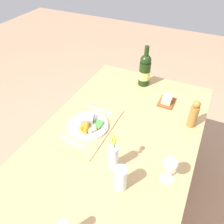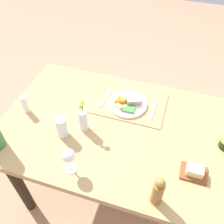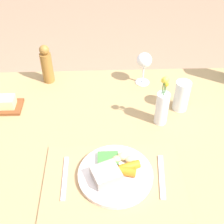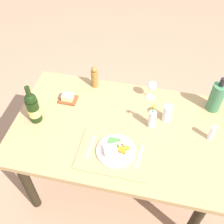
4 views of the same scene
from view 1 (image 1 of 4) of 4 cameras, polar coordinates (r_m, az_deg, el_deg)
name	(u,v)px [view 1 (image 1 of 4)]	position (r m, az deg, el deg)	size (l,w,h in m)	color
ground_plane	(116,202)	(1.97, 1.11, -21.45)	(8.00, 8.00, 0.00)	tan
dining_table	(118,146)	(1.42, 1.44, -8.50)	(1.44, 0.89, 0.77)	tan
placemat	(86,125)	(1.41, -6.54, -3.31)	(0.46, 0.31, 0.01)	tan
dinner_plate	(88,125)	(1.38, -5.97, -3.14)	(0.25, 0.25, 0.05)	white
fork	(100,110)	(1.50, -2.94, 0.43)	(0.01, 0.17, 0.01)	silver
knife	(73,143)	(1.31, -9.72, -7.54)	(0.02, 0.17, 0.01)	silver
butter_dish	(167,100)	(1.60, 13.53, 2.83)	(0.13, 0.10, 0.06)	brown
water_tumbler	(120,179)	(1.09, 2.12, -16.45)	(0.06, 0.06, 0.13)	silver
pepper_mill	(194,114)	(1.43, 19.72, -0.55)	(0.05, 0.05, 0.19)	olive
flower_vase	(114,155)	(1.14, 0.39, -10.80)	(0.05, 0.05, 0.22)	silver
wine_glass	(171,165)	(1.10, 14.40, -12.62)	(0.07, 0.07, 0.15)	white
wine_bottle	(145,70)	(1.72, 8.18, 10.29)	(0.09, 0.09, 0.31)	black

